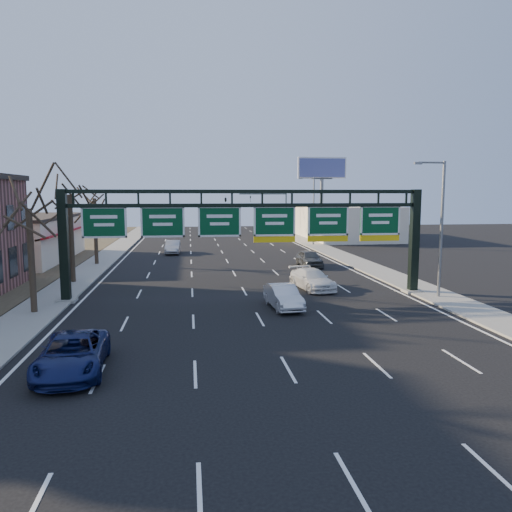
{
  "coord_description": "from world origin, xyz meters",
  "views": [
    {
      "loc": [
        -3.8,
        -24.74,
        6.95
      ],
      "look_at": [
        0.14,
        4.65,
        3.2
      ],
      "focal_mm": 35.0,
      "sensor_mm": 36.0,
      "label": 1
    }
  ],
  "objects": [
    {
      "name": "sidewalk_left",
      "position": [
        -12.8,
        20.0,
        0.06
      ],
      "size": [
        3.0,
        120.0,
        0.12
      ],
      "primitive_type": "cube",
      "color": "gray",
      "rests_on": "ground"
    },
    {
      "name": "building_right_distant",
      "position": [
        20.0,
        50.0,
        2.5
      ],
      "size": [
        12.0,
        20.0,
        5.0
      ],
      "primitive_type": "cube",
      "color": "beige",
      "rests_on": "ground"
    },
    {
      "name": "tree_gantry",
      "position": [
        -12.8,
        5.0,
        7.11
      ],
      "size": [
        3.6,
        3.6,
        8.48
      ],
      "color": "#30251A",
      "rests_on": "sidewalk_left"
    },
    {
      "name": "tree_mid",
      "position": [
        -12.8,
        15.0,
        7.85
      ],
      "size": [
        3.6,
        3.6,
        9.24
      ],
      "color": "#30251A",
      "rests_on": "sidewalk_left"
    },
    {
      "name": "car_grey_far",
      "position": [
        7.46,
        21.08,
        0.79
      ],
      "size": [
        1.95,
        4.66,
        1.58
      ],
      "primitive_type": "imported",
      "rotation": [
        0.0,
        0.0,
        0.02
      ],
      "color": "#3F4244",
      "rests_on": "ground"
    },
    {
      "name": "billboard_right",
      "position": [
        15.0,
        44.98,
        9.06
      ],
      "size": [
        7.0,
        0.5,
        12.0
      ],
      "color": "slate",
      "rests_on": "ground"
    },
    {
      "name": "car_silver_sedan",
      "position": [
        1.78,
        4.44,
        0.72
      ],
      "size": [
        1.9,
        4.46,
        1.43
      ],
      "primitive_type": "imported",
      "rotation": [
        0.0,
        0.0,
        0.09
      ],
      "color": "silver",
      "rests_on": "ground"
    },
    {
      "name": "car_blue_suv",
      "position": [
        -8.39,
        -5.22,
        0.74
      ],
      "size": [
        2.74,
        5.44,
        1.47
      ],
      "primitive_type": "imported",
      "rotation": [
        0.0,
        0.0,
        0.06
      ],
      "color": "#121B4F",
      "rests_on": "ground"
    },
    {
      "name": "streetlight_near",
      "position": [
        12.47,
        6.0,
        5.08
      ],
      "size": [
        2.15,
        0.22,
        9.0
      ],
      "color": "slate",
      "rests_on": "sidewalk_right"
    },
    {
      "name": "tree_far",
      "position": [
        -12.8,
        25.0,
        7.48
      ],
      "size": [
        3.6,
        3.6,
        8.86
      ],
      "color": "#30251A",
      "rests_on": "sidewalk_left"
    },
    {
      "name": "sidewalk_right",
      "position": [
        12.8,
        20.0,
        0.06
      ],
      "size": [
        3.0,
        120.0,
        0.12
      ],
      "primitive_type": "cube",
      "color": "gray",
      "rests_on": "ground"
    },
    {
      "name": "car_white_wagon",
      "position": [
        5.0,
        10.14,
        0.73
      ],
      "size": [
        2.92,
        5.3,
        1.45
      ],
      "primitive_type": "imported",
      "rotation": [
        0.0,
        0.0,
        0.18
      ],
      "color": "white",
      "rests_on": "ground"
    },
    {
      "name": "car_silver_distant",
      "position": [
        -5.72,
        33.27,
        0.75
      ],
      "size": [
        1.76,
        4.62,
        1.5
      ],
      "primitive_type": "imported",
      "rotation": [
        0.0,
        0.0,
        -0.04
      ],
      "color": "#A3A2A7",
      "rests_on": "ground"
    },
    {
      "name": "traffic_signal_mast",
      "position": [
        5.69,
        55.0,
        5.5
      ],
      "size": [
        10.16,
        0.54,
        7.0
      ],
      "color": "black",
      "rests_on": "ground"
    },
    {
      "name": "sign_gantry",
      "position": [
        0.16,
        8.0,
        4.63
      ],
      "size": [
        24.6,
        1.2,
        7.2
      ],
      "color": "black",
      "rests_on": "ground"
    },
    {
      "name": "streetlight_far",
      "position": [
        12.47,
        40.0,
        5.08
      ],
      "size": [
        2.15,
        0.22,
        9.0
      ],
      "color": "slate",
      "rests_on": "sidewalk_right"
    },
    {
      "name": "ground",
      "position": [
        0.0,
        0.0,
        0.0
      ],
      "size": [
        160.0,
        160.0,
        0.0
      ],
      "primitive_type": "plane",
      "color": "black",
      "rests_on": "ground"
    },
    {
      "name": "cream_strip",
      "position": [
        -21.48,
        29.0,
        2.36
      ],
      "size": [
        10.9,
        18.4,
        4.7
      ],
      "color": "beige",
      "rests_on": "ground"
    },
    {
      "name": "lane_markings",
      "position": [
        0.0,
        20.0,
        0.01
      ],
      "size": [
        21.6,
        120.0,
        0.01
      ],
      "primitive_type": "cube",
      "color": "white",
      "rests_on": "ground"
    }
  ]
}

